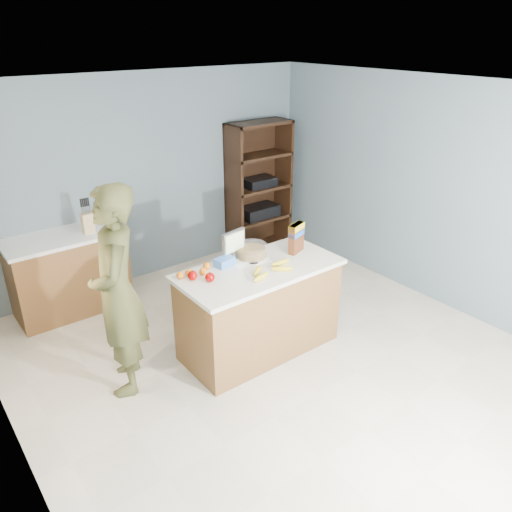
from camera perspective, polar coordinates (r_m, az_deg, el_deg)
floor at (r=4.91m, az=2.54°, el=-12.03°), size 4.50×5.00×0.02m
walls at (r=4.14m, az=2.97°, el=6.59°), size 4.52×5.02×2.51m
counter_peninsula at (r=4.87m, az=0.36°, el=-6.45°), size 1.56×0.76×0.90m
back_cabinet at (r=5.91m, az=-20.60°, el=-1.84°), size 1.24×0.62×0.90m
shelving_unit at (r=7.05m, az=0.09°, el=7.64°), size 0.90×0.40×1.80m
person at (r=4.31m, az=-15.53°, el=-4.03°), size 0.69×0.80×1.86m
knife_block at (r=5.69m, az=-18.69°, el=3.67°), size 0.12×0.10×0.31m
envelopes at (r=4.73m, az=-0.31°, el=-0.77°), size 0.39×0.19×0.00m
bananas at (r=4.55m, az=1.68°, el=-1.55°), size 0.54×0.28×0.05m
apples at (r=4.41m, az=-6.28°, el=-2.33°), size 0.19×0.21×0.09m
oranges at (r=4.51m, az=-7.03°, el=-1.83°), size 0.36×0.16×0.07m
blue_carton at (r=4.67m, az=-3.64°, el=-0.68°), size 0.20×0.15×0.08m
salad_bowl at (r=4.83m, az=-0.50°, el=0.53°), size 0.30×0.30×0.13m
tv at (r=4.77m, az=-2.56°, el=1.49°), size 0.28×0.12×0.28m
cereal_box at (r=4.91m, az=4.64°, el=2.31°), size 0.21×0.13×0.30m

